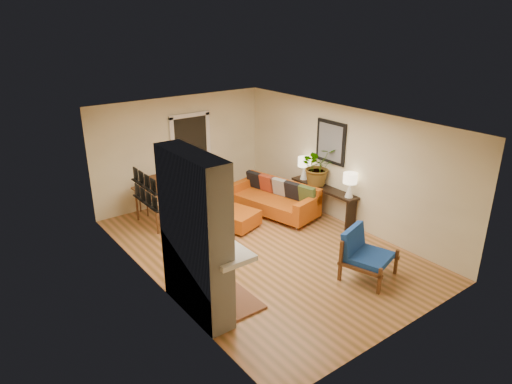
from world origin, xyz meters
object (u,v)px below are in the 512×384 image
at_px(ottoman, 238,219).
at_px(houseplant, 318,166).
at_px(lamp_near, 350,182).
at_px(console_table, 324,193).
at_px(sofa, 276,198).
at_px(blue_chair, 363,251).
at_px(dining_table, 161,196).
at_px(lamp_far, 304,165).

relative_size(ottoman, houseplant, 1.04).
bearing_deg(lamp_near, console_table, 90.00).
height_order(sofa, ottoman, sofa).
relative_size(sofa, console_table, 1.21).
bearing_deg(sofa, houseplant, -40.16).
distance_m(sofa, houseplant, 1.26).
xyz_separation_m(ottoman, houseplant, (1.90, -0.46, 0.96)).
bearing_deg(lamp_near, blue_chair, -129.57).
bearing_deg(houseplant, blue_chair, -116.59).
height_order(dining_table, houseplant, houseplant).
distance_m(sofa, lamp_far, 1.03).
height_order(blue_chair, console_table, blue_chair).
relative_size(console_table, lamp_far, 3.43).
bearing_deg(blue_chair, sofa, 80.71).
xyz_separation_m(ottoman, blue_chair, (0.67, -2.92, 0.26)).
relative_size(sofa, houseplant, 2.46).
xyz_separation_m(lamp_near, houseplant, (-0.01, 0.96, 0.12)).
bearing_deg(sofa, dining_table, 154.76).
bearing_deg(lamp_far, console_table, -90.00).
xyz_separation_m(sofa, houseplant, (0.73, -0.61, 0.82)).
bearing_deg(blue_chair, lamp_far, 67.06).
height_order(console_table, lamp_far, lamp_far).
distance_m(console_table, lamp_near, 0.89).
xyz_separation_m(sofa, lamp_near, (0.74, -1.57, 0.70)).
distance_m(sofa, lamp_near, 1.87).
distance_m(dining_table, console_table, 3.67).
bearing_deg(lamp_far, ottoman, -179.56).
bearing_deg(dining_table, sofa, -25.24).
xyz_separation_m(ottoman, lamp_near, (1.91, -1.42, 0.84)).
distance_m(ottoman, dining_table, 1.80).
bearing_deg(dining_table, lamp_far, -22.04).
bearing_deg(lamp_near, houseplant, 90.60).
height_order(blue_chair, lamp_near, lamp_near).
bearing_deg(lamp_near, ottoman, 143.45).
xyz_separation_m(sofa, blue_chair, (-0.50, -3.08, 0.11)).
bearing_deg(sofa, blue_chair, -99.29).
bearing_deg(dining_table, blue_chair, -65.98).
bearing_deg(dining_table, lamp_near, -40.86).
height_order(sofa, blue_chair, blue_chair).
height_order(ottoman, blue_chair, blue_chair).
bearing_deg(ottoman, blue_chair, -77.08).
bearing_deg(dining_table, houseplant, -29.20).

